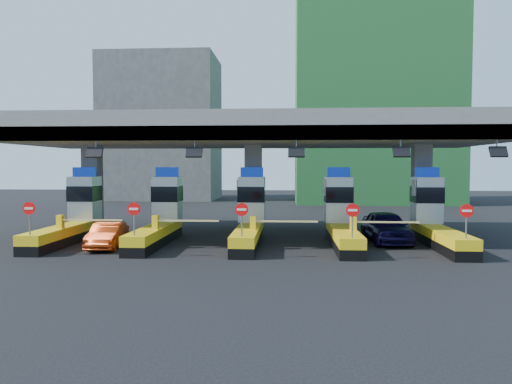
{
  "coord_description": "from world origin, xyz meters",
  "views": [
    {
      "loc": [
        2.1,
        -27.13,
        4.23
      ],
      "look_at": [
        0.35,
        0.0,
        2.81
      ],
      "focal_mm": 35.0,
      "sensor_mm": 36.0,
      "label": 1
    }
  ],
  "objects": [
    {
      "name": "toll_lane_right",
      "position": [
        5.0,
        0.28,
        1.4
      ],
      "size": [
        4.43,
        8.0,
        4.16
      ],
      "color": "black",
      "rests_on": "ground"
    },
    {
      "name": "toll_lane_far_left",
      "position": [
        -10.0,
        0.28,
        1.4
      ],
      "size": [
        4.43,
        8.0,
        4.16
      ],
      "color": "black",
      "rests_on": "ground"
    },
    {
      "name": "toll_lane_center",
      "position": [
        0.0,
        0.28,
        1.4
      ],
      "size": [
        4.43,
        8.0,
        4.16
      ],
      "color": "black",
      "rests_on": "ground"
    },
    {
      "name": "toll_lane_far_right",
      "position": [
        10.0,
        0.28,
        1.4
      ],
      "size": [
        4.43,
        8.0,
        4.16
      ],
      "color": "black",
      "rests_on": "ground"
    },
    {
      "name": "ground",
      "position": [
        0.0,
        0.0,
        0.0
      ],
      "size": [
        120.0,
        120.0,
        0.0
      ],
      "primitive_type": "plane",
      "color": "black",
      "rests_on": "ground"
    },
    {
      "name": "bg_building_scaffold",
      "position": [
        12.0,
        32.0,
        14.0
      ],
      "size": [
        18.0,
        12.0,
        28.0
      ],
      "primitive_type": "cube",
      "color": "#1E5926",
      "rests_on": "ground"
    },
    {
      "name": "bg_building_concrete",
      "position": [
        -14.0,
        36.0,
        9.0
      ],
      "size": [
        14.0,
        10.0,
        18.0
      ],
      "primitive_type": "cube",
      "color": "#4C4C49",
      "rests_on": "ground"
    },
    {
      "name": "van",
      "position": [
        7.52,
        0.68,
        0.87
      ],
      "size": [
        2.35,
        5.21,
        1.74
      ],
      "primitive_type": "imported",
      "rotation": [
        0.0,
        0.0,
        0.06
      ],
      "color": "black",
      "rests_on": "ground"
    },
    {
      "name": "red_car",
      "position": [
        -7.2,
        -2.13,
        0.66
      ],
      "size": [
        1.81,
        4.12,
        1.31
      ],
      "primitive_type": "imported",
      "rotation": [
        0.0,
        0.0,
        0.11
      ],
      "color": "#B9350E",
      "rests_on": "ground"
    },
    {
      "name": "toll_lane_left",
      "position": [
        -5.0,
        0.28,
        1.4
      ],
      "size": [
        4.43,
        8.0,
        4.16
      ],
      "color": "black",
      "rests_on": "ground"
    },
    {
      "name": "toll_canopy",
      "position": [
        0.0,
        2.87,
        6.13
      ],
      "size": [
        28.0,
        12.09,
        7.0
      ],
      "color": "slate",
      "rests_on": "ground"
    }
  ]
}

